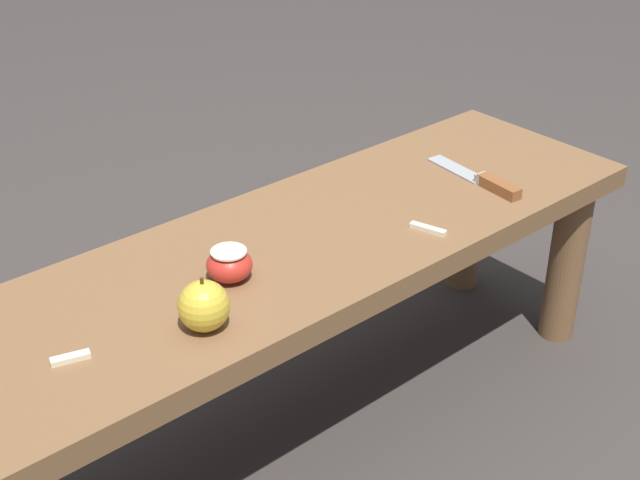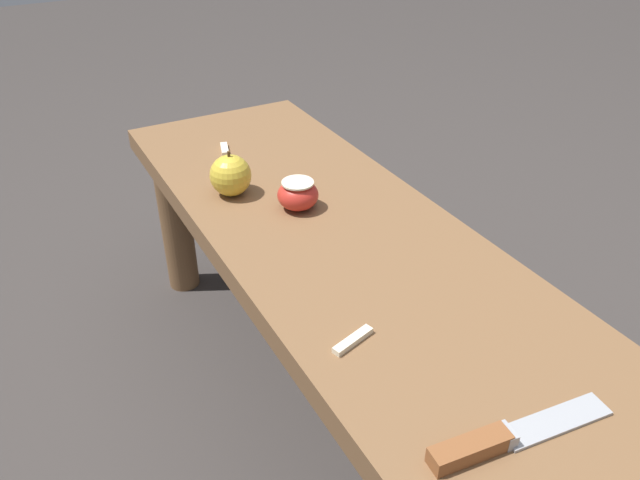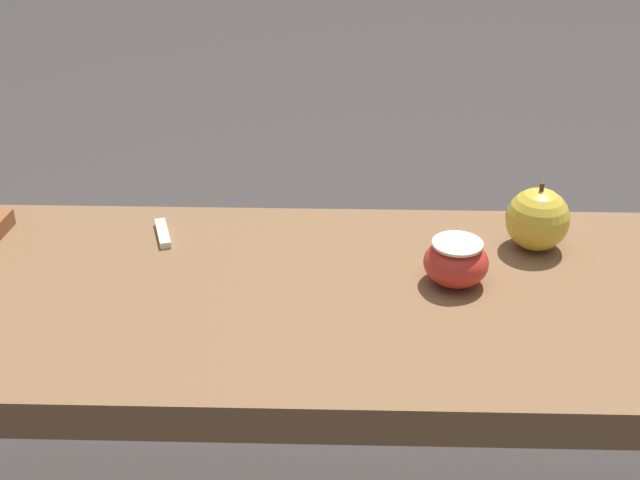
# 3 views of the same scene
# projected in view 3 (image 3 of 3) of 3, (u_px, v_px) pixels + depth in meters

# --- Properties ---
(wooden_bench) EXTENTS (1.26, 0.38, 0.39)m
(wooden_bench) POSITION_uv_depth(u_px,v_px,m) (302.00, 346.00, 0.97)
(wooden_bench) COLOR brown
(wooden_bench) RESTS_ON ground_plane
(apple_whole) EXTENTS (0.07, 0.07, 0.08)m
(apple_whole) POSITION_uv_depth(u_px,v_px,m) (538.00, 219.00, 1.00)
(apple_whole) COLOR gold
(apple_whole) RESTS_ON wooden_bench
(apple_cut) EXTENTS (0.07, 0.07, 0.05)m
(apple_cut) POSITION_uv_depth(u_px,v_px,m) (456.00, 262.00, 0.94)
(apple_cut) COLOR red
(apple_cut) RESTS_ON wooden_bench
(apple_slice_near_knife) EXTENTS (0.03, 0.06, 0.01)m
(apple_slice_near_knife) POSITION_uv_depth(u_px,v_px,m) (163.00, 233.00, 1.04)
(apple_slice_near_knife) COLOR beige
(apple_slice_near_knife) RESTS_ON wooden_bench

